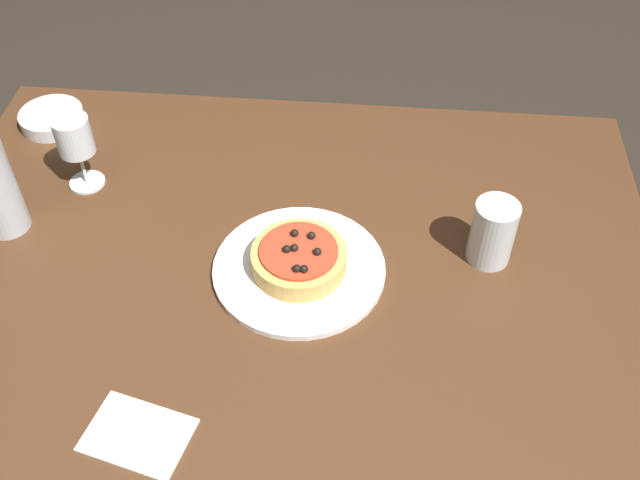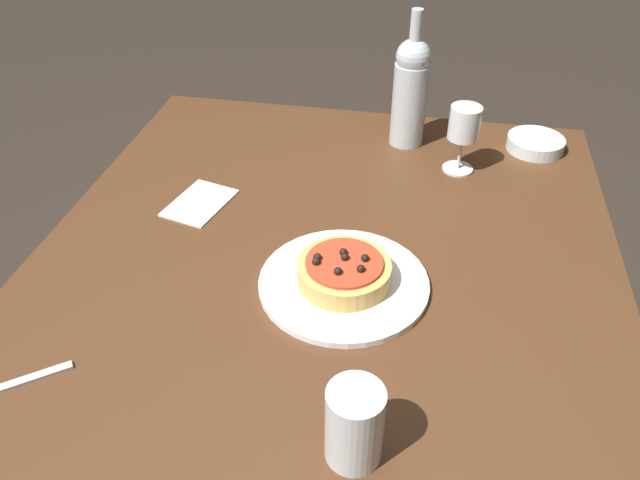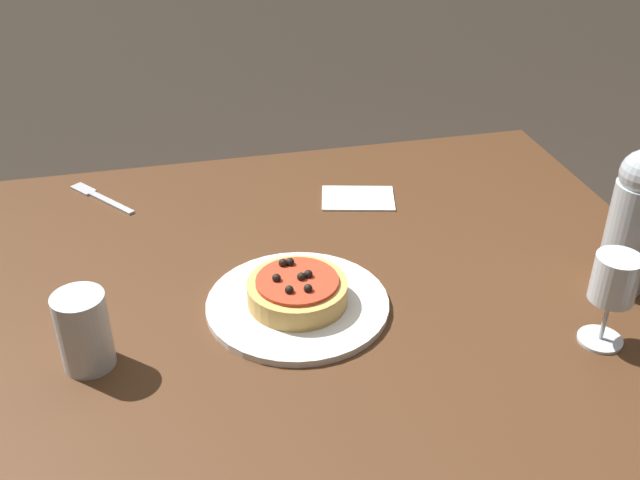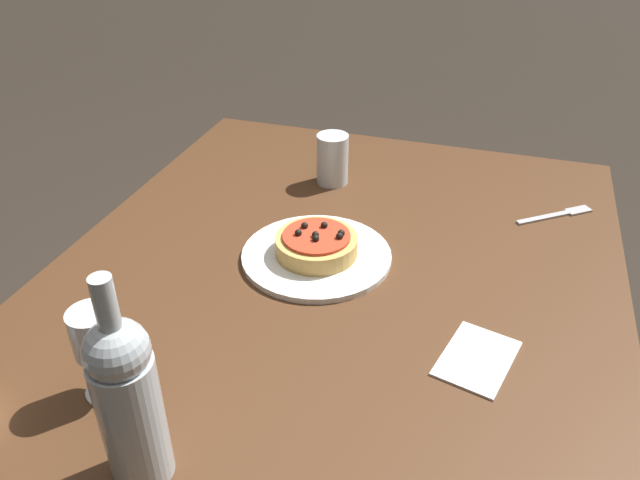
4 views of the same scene
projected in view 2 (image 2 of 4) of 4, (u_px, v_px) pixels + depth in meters
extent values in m
cube|color=#4C2D19|center=(321.00, 279.00, 1.12)|extent=(1.30, 1.07, 0.03)
cylinder|color=#4C2D19|center=(203.00, 226.00, 1.88)|extent=(0.06, 0.06, 0.71)
cylinder|color=#4C2D19|center=(528.00, 264.00, 1.74)|extent=(0.06, 0.06, 0.71)
cylinder|color=white|center=(344.00, 283.00, 1.08)|extent=(0.30, 0.30, 0.01)
cylinder|color=tan|center=(344.00, 272.00, 1.06)|extent=(0.16, 0.16, 0.04)
cylinder|color=red|center=(344.00, 263.00, 1.05)|extent=(0.13, 0.13, 0.01)
sphere|color=black|center=(338.00, 271.00, 1.02)|extent=(0.01, 0.01, 0.01)
sphere|color=black|center=(343.00, 252.00, 1.06)|extent=(0.01, 0.01, 0.01)
sphere|color=black|center=(361.00, 269.00, 1.03)|extent=(0.01, 0.01, 0.01)
sphere|color=black|center=(365.00, 258.00, 1.05)|extent=(0.01, 0.01, 0.01)
sphere|color=black|center=(318.00, 262.00, 1.04)|extent=(0.01, 0.01, 0.01)
sphere|color=black|center=(320.00, 257.00, 1.05)|extent=(0.01, 0.01, 0.01)
sphere|color=black|center=(345.00, 257.00, 1.05)|extent=(0.01, 0.01, 0.01)
cylinder|color=silver|center=(457.00, 169.00, 1.39)|extent=(0.07, 0.07, 0.00)
cylinder|color=silver|center=(460.00, 153.00, 1.36)|extent=(0.01, 0.01, 0.07)
cylinder|color=silver|center=(465.00, 123.00, 1.32)|extent=(0.07, 0.07, 0.07)
cylinder|color=#B2BCC1|center=(409.00, 105.00, 1.43)|extent=(0.08, 0.08, 0.19)
sphere|color=#B2BCC1|center=(413.00, 57.00, 1.36)|extent=(0.08, 0.08, 0.08)
cylinder|color=#B2BCC1|center=(416.00, 29.00, 1.33)|extent=(0.03, 0.03, 0.08)
cylinder|color=silver|center=(354.00, 425.00, 0.78)|extent=(0.08, 0.08, 0.12)
cylinder|color=silver|center=(535.00, 143.00, 1.45)|extent=(0.13, 0.13, 0.03)
cube|color=#B7B7BC|center=(26.00, 380.00, 0.92)|extent=(0.09, 0.11, 0.00)
cube|color=white|center=(200.00, 203.00, 1.28)|extent=(0.17, 0.13, 0.00)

